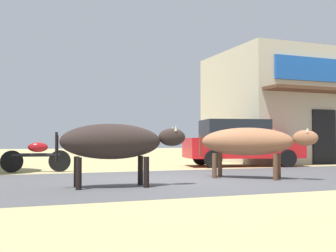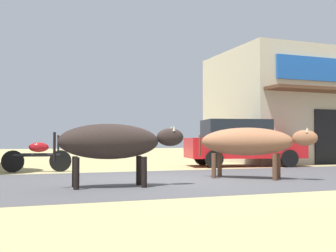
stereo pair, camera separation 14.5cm
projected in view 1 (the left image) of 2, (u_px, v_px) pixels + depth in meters
name	position (u px, v px, depth m)	size (l,w,h in m)	color
ground	(164.00, 180.00, 9.49)	(80.00, 80.00, 0.00)	tan
asphalt_road	(164.00, 180.00, 9.49)	(72.00, 5.76, 0.00)	#49484B
storefront_right_club	(293.00, 109.00, 18.59)	(6.76, 5.78, 4.66)	beige
parked_hatchback_car	(240.00, 142.00, 14.87)	(4.29, 2.44, 1.64)	red
parked_motorcycle	(37.00, 156.00, 12.00)	(1.93, 0.36, 1.06)	black
cow_near_brown	(115.00, 142.00, 8.13)	(2.57, 0.88, 1.23)	#2C221E
cow_far_dark	(249.00, 142.00, 10.01)	(2.34, 2.24, 1.22)	#935F40
pedestrian_by_shop	(302.00, 141.00, 16.33)	(0.48, 0.61, 1.54)	#3F3F47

